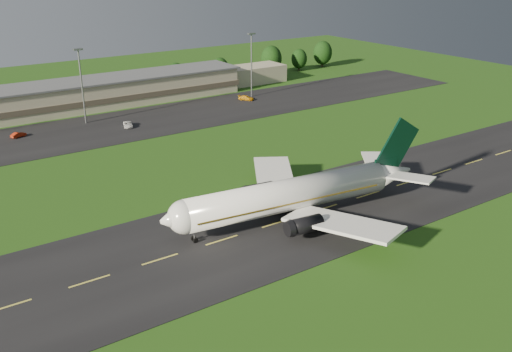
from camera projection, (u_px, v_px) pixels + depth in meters
ground at (222, 241)px, 92.63m from camera, size 360.00×360.00×0.00m
taxiway at (222, 240)px, 92.61m from camera, size 220.00×30.00×0.10m
apron at (78, 133)px, 147.86m from camera, size 260.00×30.00×0.10m
airliner at (293, 195)px, 98.43m from camera, size 51.19×41.87×15.57m
terminal at (71, 97)px, 168.35m from camera, size 145.00×16.00×8.40m
light_mast_centre at (81, 77)px, 152.01m from camera, size 2.40×1.20×20.35m
light_mast_east at (251, 57)px, 181.02m from camera, size 2.40×1.20×20.35m
tree_line at (167, 74)px, 194.93m from camera, size 196.82×8.92×10.93m
service_vehicle_b at (18, 135)px, 144.20m from camera, size 4.14×2.78×1.29m
service_vehicle_c at (128, 124)px, 152.72m from camera, size 3.58×5.27×1.34m
service_vehicle_d at (246, 98)px, 180.63m from camera, size 4.71×5.10×1.44m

